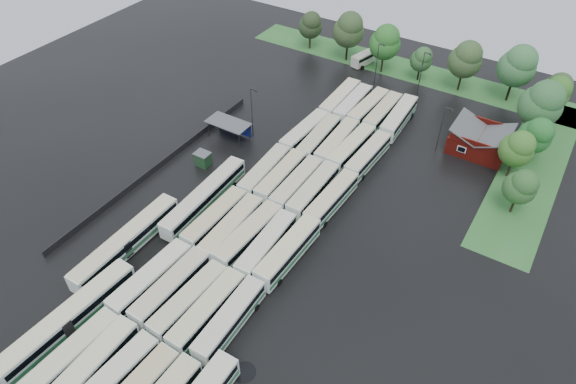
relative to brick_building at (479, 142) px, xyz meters
The scene contains 60 objects.
ground 49.08m from the brick_building, 119.30° to the right, with size 160.00×160.00×0.00m, color black.
brick_building is the anchor object (origin of this frame).
wash_shed 46.14m from the brick_building, 153.27° to the right, with size 8.20×4.20×3.58m.
utility_hut 50.26m from the brick_building, 143.11° to the right, with size 2.70×2.20×2.62m.
grass_strip_north 31.19m from the brick_building, 134.96° to the left, with size 80.00×10.00×0.01m, color #2E6D2D.
grass_strip_east 10.17m from the brick_building, ahead, with size 10.00×50.00×0.01m, color #2E6D2D.
west_fence 57.83m from the brick_building, 143.04° to the right, with size 0.10×50.00×1.20m, color #2D2D30.
bus_r0c0 74.65m from the brick_building, 112.40° to the right, with size 3.25×13.18×3.64m.
bus_r0c1 73.37m from the brick_building, 110.24° to the right, with size 3.16×13.31×3.69m.
bus_r0c2 72.32m from the brick_building, 107.82° to the right, with size 3.41×13.08×3.61m.
bus_r1c0 62.36m from the brick_building, 117.27° to the right, with size 3.39×13.54×3.74m.
bus_r1c1 60.60m from the brick_building, 114.69° to the right, with size 3.01×13.20×3.66m.
bus_r1c2 59.56m from the brick_building, 111.59° to the right, with size 3.27×12.88×3.56m.
bus_r1c3 58.50m from the brick_building, 108.83° to the right, with size 2.85×13.04×3.62m.
bus_r1c4 57.05m from the brick_building, 105.93° to the right, with size 3.11×12.83×3.55m.
bus_r2c0 50.34m from the brick_building, 124.42° to the right, with size 2.86×13.05×3.63m.
bus_r2c1 48.74m from the brick_building, 120.94° to the right, with size 3.21×13.36×3.70m.
bus_r2c2 47.18m from the brick_building, 117.86° to the right, with size 3.36×13.54×3.74m.
bus_r2c3 45.91m from the brick_building, 114.08° to the right, with size 3.27×13.14×3.63m.
bus_r2c4 44.04m from the brick_building, 110.53° to the right, with size 3.16×13.51×3.74m.
bus_r3c0 39.88m from the brick_building, 135.36° to the right, with size 3.37×13.11×3.62m.
bus_r3c1 37.51m from the brick_building, 132.46° to the right, with size 3.08×12.88×3.57m.
bus_r3c2 35.59m from the brick_building, 128.29° to the right, with size 2.88×13.05×3.63m.
bus_r3c3 33.72m from the brick_building, 124.25° to the right, with size 2.93×13.14×3.65m.
bus_r3c4 32.06m from the brick_building, 118.92° to the right, with size 3.18×13.06×3.61m.
bus_r4c0 31.94m from the brick_building, 153.00° to the right, with size 3.28×13.18×3.64m.
bus_r4c1 29.26m from the brick_building, 149.93° to the right, with size 3.31×13.09×3.61m.
bus_r4c2 26.02m from the brick_building, 147.21° to the right, with size 3.19×13.25×3.67m.
bus_r4c3 23.63m from the brick_building, 143.07° to the right, with size 3.32×13.26×3.66m.
bus_r4c4 21.30m from the brick_building, 136.41° to the right, with size 3.15×12.94×3.58m.
bus_r5c0 28.30m from the brick_building, behind, with size 3.12×13.40×3.71m.
bus_r5c1 25.35m from the brick_building, behind, with size 2.92×12.84×3.56m.
bus_r5c2 22.12m from the brick_building, behind, with size 3.30×12.97×3.58m.
bus_r5c3 18.93m from the brick_building, behind, with size 2.82×12.90×3.59m.
bus_r5c4 15.56m from the brick_building, behind, with size 3.43×13.59×3.75m.
artic_bus_west_a 73.55m from the brick_building, 116.67° to the right, with size 3.77×19.96×3.68m.
artic_bus_west_b 50.68m from the brick_building, 130.73° to the right, with size 3.31×19.27×3.56m.
artic_bus_west_c 63.68m from the brick_building, 124.95° to the right, with size 2.97×19.71×3.65m.
minibus 37.58m from the brick_building, 149.76° to the left, with size 3.79×6.60×2.72m.
tree_north_0 51.05m from the brick_building, 157.56° to the left, with size 5.68×5.68×9.40m.
tree_north_1 41.60m from the brick_building, 152.87° to the left, with size 7.17×7.17×11.87m.
tree_north_2 33.09m from the brick_building, 146.67° to the left, with size 6.89×6.89×11.41m.
tree_north_3 26.85m from the brick_building, 135.02° to the left, with size 4.80×4.80×7.95m.
tree_north_4 22.31m from the brick_building, 116.89° to the left, with size 6.93×6.93×11.48m.
tree_north_5 21.55m from the brick_building, 89.42° to the left, with size 7.62×7.62×12.62m.
tree_north_6 21.20m from the brick_building, 65.85° to the left, with size 5.84×5.84×9.66m.
tree_east_0 16.94m from the brick_building, 54.49° to the right, with size 5.21×5.21×8.64m.
tree_east_1 9.22m from the brick_building, 34.10° to the right, with size 5.72×5.72×9.47m.
tree_east_2 9.60m from the brick_building, ahead, with size 5.83×5.80×9.61m.
tree_east_3 12.75m from the brick_building, 48.15° to the left, with size 7.74×7.74×12.82m.
tree_east_4 19.53m from the brick_building, 63.49° to the left, with size 5.94×5.94×9.84m.
lamp_post_ne 8.30m from the brick_building, 147.38° to the right, with size 1.44×0.28×9.34m.
lamp_post_nw 42.01m from the brick_building, 154.19° to the right, with size 1.61×0.31×10.44m.
lamp_post_back_w 29.20m from the brick_building, 155.20° to the left, with size 1.46×0.28×9.50m.
lamp_post_back_e 21.19m from the brick_building, 142.56° to the left, with size 1.52×0.30×9.90m.
puddle_0 67.12m from the brick_building, 114.19° to the right, with size 4.11×4.11×0.01m, color black.
puddle_1 64.32m from the brick_building, 104.81° to the right, with size 3.78×3.78×0.01m, color black.
puddle_2 52.76m from the brick_building, 128.98° to the right, with size 5.02×5.02×0.01m, color black.
puddle_3 49.90m from the brick_building, 116.03° to the right, with size 2.87×2.87×0.01m, color black.
puddle_4 59.93m from the brick_building, 100.21° to the right, with size 2.95×2.95×0.01m, color black.
Camera 1 is at (34.68, -40.24, 57.39)m, focal length 32.00 mm.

